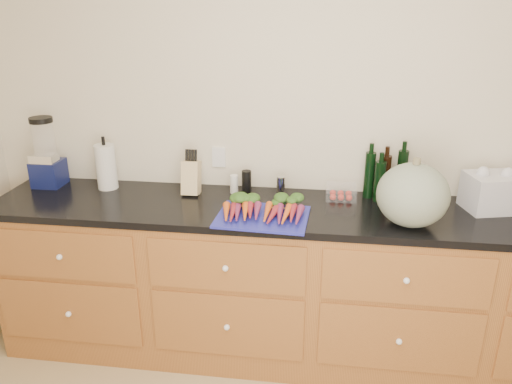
# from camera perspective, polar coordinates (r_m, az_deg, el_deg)

# --- Properties ---
(wall_back) EXTENTS (4.10, 0.05, 2.60)m
(wall_back) POSITION_cam_1_polar(r_m,az_deg,el_deg) (2.92, 7.44, 7.06)
(wall_back) COLOR beige
(wall_back) RESTS_ON ground
(cabinets) EXTENTS (3.60, 0.64, 0.90)m
(cabinets) POSITION_cam_1_polar(r_m,az_deg,el_deg) (2.95, 6.58, -10.76)
(cabinets) COLOR brown
(cabinets) RESTS_ON ground
(countertop) EXTENTS (3.64, 0.62, 0.04)m
(countertop) POSITION_cam_1_polar(r_m,az_deg,el_deg) (2.73, 6.98, -2.32)
(countertop) COLOR black
(countertop) RESTS_ON cabinets
(cutting_board) EXTENTS (0.49, 0.38, 0.01)m
(cutting_board) POSITION_cam_1_polar(r_m,az_deg,el_deg) (2.59, 0.75, -2.86)
(cutting_board) COLOR navy
(cutting_board) RESTS_ON countertop
(carrots) EXTENTS (0.42, 0.31, 0.06)m
(carrots) POSITION_cam_1_polar(r_m,az_deg,el_deg) (2.62, 0.86, -1.90)
(carrots) COLOR orange
(carrots) RESTS_ON cutting_board
(squash) EXTENTS (0.35, 0.35, 0.32)m
(squash) POSITION_cam_1_polar(r_m,az_deg,el_deg) (2.58, 17.47, -0.34)
(squash) COLOR slate
(squash) RESTS_ON countertop
(blender_appliance) EXTENTS (0.17, 0.17, 0.42)m
(blender_appliance) POSITION_cam_1_polar(r_m,az_deg,el_deg) (3.25, -22.86, 3.78)
(blender_appliance) COLOR #0F1546
(blender_appliance) RESTS_ON countertop
(paper_towel) EXTENTS (0.12, 0.12, 0.27)m
(paper_towel) POSITION_cam_1_polar(r_m,az_deg,el_deg) (3.10, -16.75, 2.78)
(paper_towel) COLOR silver
(paper_towel) RESTS_ON countertop
(knife_block) EXTENTS (0.10, 0.10, 0.19)m
(knife_block) POSITION_cam_1_polar(r_m,az_deg,el_deg) (2.92, -7.41, 1.64)
(knife_block) COLOR tan
(knife_block) RESTS_ON countertop
(grinder_salt) EXTENTS (0.05, 0.05, 0.11)m
(grinder_salt) POSITION_cam_1_polar(r_m,az_deg,el_deg) (2.92, -2.52, 0.91)
(grinder_salt) COLOR white
(grinder_salt) RESTS_ON countertop
(grinder_pepper) EXTENTS (0.06, 0.06, 0.14)m
(grinder_pepper) POSITION_cam_1_polar(r_m,az_deg,el_deg) (2.90, -1.09, 1.12)
(grinder_pepper) COLOR black
(grinder_pepper) RESTS_ON countertop
(canister_chrome) EXTENTS (0.05, 0.05, 0.11)m
(canister_chrome) POSITION_cam_1_polar(r_m,az_deg,el_deg) (2.88, 2.86, 0.70)
(canister_chrome) COLOR silver
(canister_chrome) RESTS_ON countertop
(tomato_box) EXTENTS (0.17, 0.14, 0.08)m
(tomato_box) POSITION_cam_1_polar(r_m,az_deg,el_deg) (2.87, 9.69, -0.02)
(tomato_box) COLOR white
(tomato_box) RESTS_ON countertop
(bottles) EXTENTS (0.23, 0.12, 0.28)m
(bottles) POSITION_cam_1_polar(r_m,az_deg,el_deg) (2.90, 14.44, 1.69)
(bottles) COLOR black
(bottles) RESTS_ON countertop
(grocery_bag) EXTENTS (0.31, 0.27, 0.20)m
(grocery_bag) POSITION_cam_1_polar(r_m,az_deg,el_deg) (2.95, 25.36, -0.03)
(grocery_bag) COLOR silver
(grocery_bag) RESTS_ON countertop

